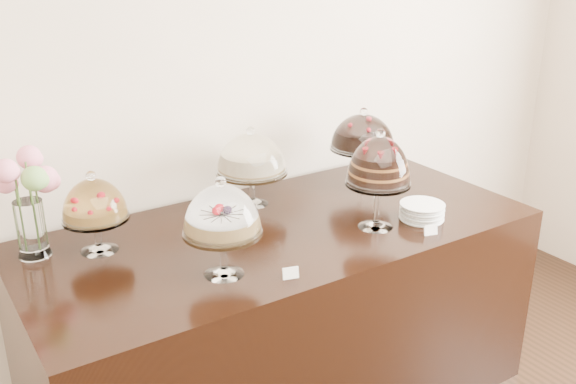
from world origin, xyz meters
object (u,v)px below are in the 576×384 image
cake_stand_fruit_tart (94,204)px  plate_stack (422,212)px  cake_stand_choco_layer (379,165)px  cake_stand_sugar_sponge (222,215)px  cake_stand_dark_choco (363,135)px  cake_stand_cheesecake (251,157)px  flower_vase (29,196)px  display_counter (282,317)px

cake_stand_fruit_tart → plate_stack: 1.39m
cake_stand_choco_layer → cake_stand_fruit_tart: bearing=158.3°
cake_stand_sugar_sponge → cake_stand_dark_choco: bearing=24.2°
cake_stand_sugar_sponge → cake_stand_choco_layer: 0.75m
cake_stand_cheesecake → plate_stack: cake_stand_cheesecake is taller
cake_stand_fruit_tart → cake_stand_choco_layer: bearing=-21.7°
cake_stand_choco_layer → flower_vase: cake_stand_choco_layer is taller
cake_stand_cheesecake → cake_stand_fruit_tart: (-0.76, -0.09, -0.03)m
cake_stand_dark_choco → plate_stack: bearing=-95.9°
cake_stand_dark_choco → flower_vase: size_ratio=0.93×
cake_stand_choco_layer → cake_stand_dark_choco: (0.27, 0.44, -0.02)m
cake_stand_choco_layer → cake_stand_cheesecake: cake_stand_choco_layer is taller
cake_stand_dark_choco → cake_stand_sugar_sponge: bearing=-155.8°
cake_stand_cheesecake → cake_stand_fruit_tart: bearing=-173.0°
cake_stand_dark_choco → flower_vase: flower_vase is taller
cake_stand_choco_layer → plate_stack: cake_stand_choco_layer is taller
cake_stand_fruit_tart → flower_vase: bearing=156.2°
cake_stand_dark_choco → cake_stand_fruit_tart: size_ratio=1.19×
cake_stand_cheesecake → cake_stand_dark_choco: 0.59m
cake_stand_cheesecake → cake_stand_sugar_sponge: bearing=-128.8°
cake_stand_cheesecake → flower_vase: flower_vase is taller
cake_stand_dark_choco → cake_stand_choco_layer: bearing=-121.9°
cake_stand_cheesecake → flower_vase: bearing=179.9°
flower_vase → plate_stack: 1.62m
cake_stand_choco_layer → cake_stand_fruit_tart: size_ratio=1.31×
plate_stack → flower_vase: bearing=159.3°
cake_stand_cheesecake → cake_stand_fruit_tart: cake_stand_cheesecake is taller
cake_stand_dark_choco → plate_stack: (-0.05, -0.49, -0.22)m
cake_stand_choco_layer → flower_vase: 1.39m
display_counter → cake_stand_fruit_tart: size_ratio=6.58×
cake_stand_sugar_sponge → cake_stand_choco_layer: (0.74, 0.02, 0.04)m
display_counter → cake_stand_dark_choco: (0.62, 0.22, 0.71)m
cake_stand_sugar_sponge → cake_stand_choco_layer: size_ratio=0.87×
cake_stand_fruit_tart → plate_stack: bearing=-20.2°
display_counter → plate_stack: bearing=-24.9°
plate_stack → cake_stand_choco_layer: bearing=167.4°
cake_stand_sugar_sponge → plate_stack: (0.97, -0.03, -0.20)m
display_counter → plate_stack: (0.57, -0.26, 0.49)m
cake_stand_sugar_sponge → cake_stand_fruit_tart: 0.55m
cake_stand_cheesecake → cake_stand_dark_choco: (0.59, -0.08, 0.03)m
flower_vase → display_counter: bearing=-18.1°
cake_stand_fruit_tart → cake_stand_cheesecake: bearing=7.0°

